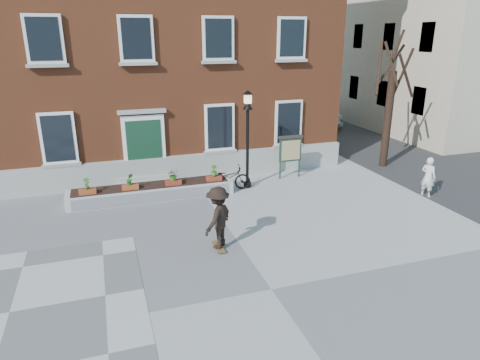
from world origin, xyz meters
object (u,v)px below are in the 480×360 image
object	(u,v)px
bystander	(428,177)
skateboarder	(218,218)
parked_car	(318,113)
lamp_post	(248,126)
bicycle	(227,178)
notice_board	(290,150)

from	to	relation	value
bystander	skateboarder	distance (m)	8.94
parked_car	lamp_post	bearing A→B (deg)	-122.99
bicycle	bystander	world-z (taller)	bystander
bystander	lamp_post	world-z (taller)	lamp_post
parked_car	bystander	size ratio (longest dim) A/B	3.06
notice_board	skateboarder	xyz separation A→B (m)	(-4.70, -5.33, -0.27)
bystander	bicycle	bearing A→B (deg)	45.73
bicycle	skateboarder	bearing A→B (deg)	171.79
lamp_post	bystander	bearing A→B (deg)	-27.12
bicycle	notice_board	size ratio (longest dim) A/B	1.01
skateboarder	notice_board	bearing A→B (deg)	48.60
lamp_post	skateboarder	bearing A→B (deg)	-118.08
bystander	skateboarder	bearing A→B (deg)	79.86
parked_car	lamp_post	world-z (taller)	lamp_post
bicycle	skateboarder	world-z (taller)	skateboarder
parked_car	notice_board	xyz separation A→B (m)	(-6.65, -9.98, 0.47)
parked_car	skateboarder	size ratio (longest dim) A/B	2.50
parked_car	skateboarder	bearing A→B (deg)	-119.63
bystander	notice_board	world-z (taller)	notice_board
bystander	notice_board	size ratio (longest dim) A/B	0.84
parked_car	notice_board	bearing A→B (deg)	-116.76
lamp_post	notice_board	bearing A→B (deg)	13.84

